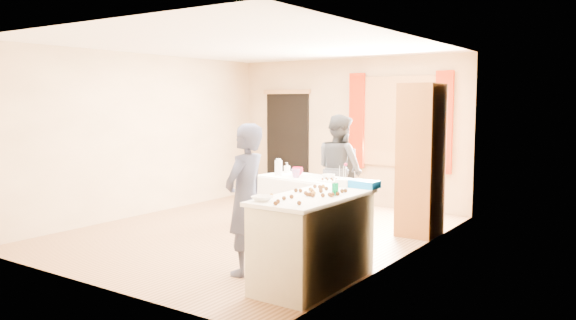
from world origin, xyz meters
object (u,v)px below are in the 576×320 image
Objects in this scene: party_table at (307,198)px; girl at (246,199)px; cabinet at (421,160)px; chair at (337,197)px; counter at (314,240)px; woman at (340,169)px.

girl reaches higher than party_table.
chair is at bearing 164.59° from cabinet.
girl is at bearing -65.44° from party_table.
cabinet is at bearing 28.15° from party_table.
counter is 0.89× the size of woman.
girl reaches higher than counter.
party_table is 0.94× the size of woman.
woman is (0.24, -0.35, 0.50)m from chair.
cabinet is 1.34× the size of party_table.
cabinet is 1.26× the size of woman.
woman is at bearing 114.19° from counter.
woman is (0.20, 0.60, 0.38)m from party_table.
cabinet reaches higher than woman.
cabinet is 1.41× the size of counter.
girl is 0.98× the size of woman.
cabinet is 1.33m from woman.
party_table is at bearing -160.54° from cabinet.
counter is 1.36× the size of chair.
counter is 0.91× the size of girl.
counter is 3.37m from chair.
chair is at bearing 115.39° from counter.
counter is at bearing -92.19° from cabinet.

